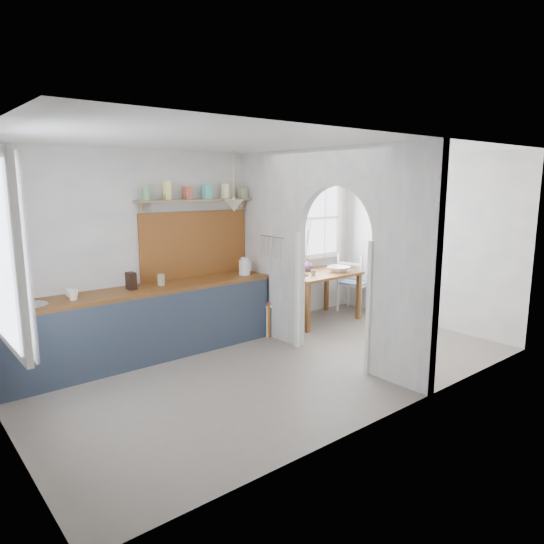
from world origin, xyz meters
TOP-DOWN VIEW (x-y plane):
  - floor at (0.00, 0.00)m, footprint 5.80×3.20m
  - ceiling at (0.00, 0.00)m, footprint 5.80×3.20m
  - walls at (0.00, 0.00)m, footprint 5.81×3.21m
  - partition at (0.70, 0.06)m, footprint 0.12×3.20m
  - kitchen_window at (-2.87, 0.00)m, footprint 0.10×1.16m
  - nook_window at (1.80, 1.56)m, footprint 1.76×0.10m
  - counter at (-1.13, 1.33)m, footprint 3.50×0.60m
  - sink at (-2.43, 1.30)m, footprint 0.40×0.40m
  - backsplash at (-0.20, 1.58)m, footprint 1.65×0.03m
  - shelf at (-0.20, 1.49)m, footprint 1.75×0.20m
  - pendant_lamp at (0.15, 1.15)m, footprint 0.26×0.26m
  - utensil_rail at (0.61, 0.90)m, footprint 0.02×0.50m
  - dining_table at (1.75, 1.14)m, footprint 1.25×0.84m
  - chair_left at (0.82, 1.11)m, footprint 0.53×0.53m
  - chair_right at (2.66, 1.17)m, footprint 0.56×0.56m
  - kettle at (0.38, 1.24)m, footprint 0.23×0.19m
  - mug_a at (-1.98, 1.23)m, footprint 0.13×0.13m
  - mug_b at (-1.96, 1.40)m, footprint 0.16×0.16m
  - knife_block at (-1.26, 1.34)m, footprint 0.10×0.13m
  - jar at (-0.87, 1.33)m, footprint 0.11×0.11m
  - towel_magenta at (0.58, 0.96)m, footprint 0.02×0.03m
  - towel_orange at (0.58, 0.95)m, footprint 0.02×0.03m
  - bowl at (2.06, 0.99)m, footprint 0.41×0.41m
  - table_cup at (1.54, 1.04)m, footprint 0.11×0.11m
  - plate at (1.37, 1.13)m, footprint 0.25×0.25m
  - vase at (1.72, 1.36)m, footprint 0.23×0.23m

SIDE VIEW (x-z plane):
  - floor at x=0.00m, z-range -0.01..0.01m
  - towel_orange at x=0.58m, z-range 0.00..0.50m
  - towel_magenta at x=0.58m, z-range 0.02..0.53m
  - dining_table at x=1.75m, z-range 0.00..0.78m
  - counter at x=-1.13m, z-range 0.01..0.91m
  - chair_left at x=0.82m, z-range 0.00..0.94m
  - chair_right at x=2.66m, z-range 0.00..1.00m
  - plate at x=1.37m, z-range 0.78..0.80m
  - table_cup at x=1.54m, z-range 0.78..0.86m
  - bowl at x=2.06m, z-range 0.78..0.87m
  - vase at x=1.72m, z-range 0.78..0.98m
  - sink at x=-2.43m, z-range 0.88..0.90m
  - mug_b at x=-1.96m, z-range 0.90..1.00m
  - mug_a at x=-1.98m, z-range 0.90..1.01m
  - jar at x=-0.87m, z-range 0.90..1.05m
  - knife_block at x=-1.26m, z-range 0.90..1.11m
  - kettle at x=0.38m, z-range 0.90..1.15m
  - walls at x=0.00m, z-range 0.00..2.60m
  - backsplash at x=-0.20m, z-range 0.90..1.80m
  - utensil_rail at x=0.61m, z-range 1.44..1.46m
  - partition at x=0.70m, z-range 0.15..2.75m
  - nook_window at x=1.80m, z-range 0.95..2.25m
  - kitchen_window at x=-2.87m, z-range 0.90..2.40m
  - pendant_lamp at x=0.15m, z-range 1.80..1.96m
  - shelf at x=-0.20m, z-range 1.89..2.10m
  - ceiling at x=0.00m, z-range 2.60..2.60m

